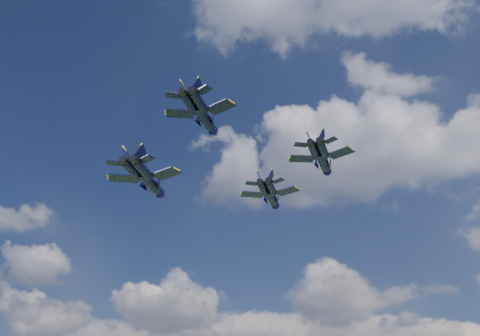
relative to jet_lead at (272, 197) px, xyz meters
name	(u,v)px	position (x,y,z in m)	size (l,w,h in m)	color
jet_lead	(272,197)	(0.00, 0.00, 0.00)	(11.87, 15.55, 3.68)	black
jet_left	(151,182)	(-17.62, -17.60, -1.17)	(14.07, 18.39, 4.35)	black
jet_right	(323,162)	(13.74, -11.72, -0.31)	(11.45, 14.69, 3.51)	black
jet_slot	(205,118)	(0.26, -31.39, 0.49)	(11.15, 14.44, 3.43)	black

